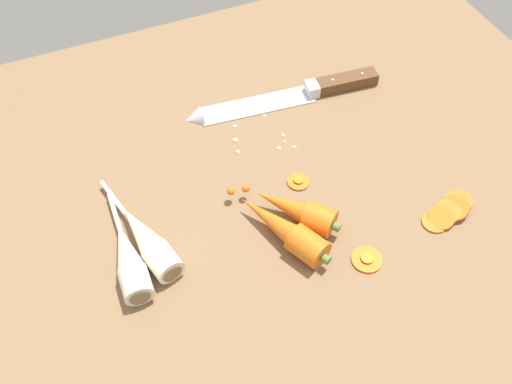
# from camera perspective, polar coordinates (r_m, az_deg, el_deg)

# --- Properties ---
(ground_plane) EXTENTS (1.20, 0.90, 0.04)m
(ground_plane) POSITION_cam_1_polar(r_m,az_deg,el_deg) (0.89, -0.51, -0.47)
(ground_plane) COLOR brown
(chefs_knife) EXTENTS (0.35, 0.07, 0.04)m
(chefs_knife) POSITION_cam_1_polar(r_m,az_deg,el_deg) (1.01, 2.44, 9.28)
(chefs_knife) COLOR silver
(chefs_knife) RESTS_ON ground_plane
(whole_carrot) EXTENTS (0.10, 0.17, 0.04)m
(whole_carrot) POSITION_cam_1_polar(r_m,az_deg,el_deg) (0.81, 2.80, -3.70)
(whole_carrot) COLOR orange
(whole_carrot) RESTS_ON ground_plane
(whole_carrot_second) EXTENTS (0.11, 0.13, 0.04)m
(whole_carrot_second) POSITION_cam_1_polar(r_m,az_deg,el_deg) (0.83, 4.08, -1.80)
(whole_carrot_second) COLOR orange
(whole_carrot_second) RESTS_ON ground_plane
(parsnip_front) EXTENTS (0.04, 0.19, 0.04)m
(parsnip_front) POSITION_cam_1_polar(r_m,az_deg,el_deg) (0.80, -12.47, -6.57)
(parsnip_front) COLOR silver
(parsnip_front) RESTS_ON ground_plane
(parsnip_mid_left) EXTENTS (0.07, 0.20, 0.04)m
(parsnip_mid_left) POSITION_cam_1_polar(r_m,az_deg,el_deg) (0.81, -10.72, -4.71)
(parsnip_mid_left) COLOR silver
(parsnip_mid_left) RESTS_ON ground_plane
(carrot_slice_stack) EXTENTS (0.08, 0.05, 0.03)m
(carrot_slice_stack) POSITION_cam_1_polar(r_m,az_deg,el_deg) (0.89, 18.43, -1.89)
(carrot_slice_stack) COLOR orange
(carrot_slice_stack) RESTS_ON ground_plane
(carrot_slice_stray_near) EXTENTS (0.04, 0.04, 0.01)m
(carrot_slice_stray_near) POSITION_cam_1_polar(r_m,az_deg,el_deg) (0.82, 10.93, -6.51)
(carrot_slice_stray_near) COLOR orange
(carrot_slice_stray_near) RESTS_ON ground_plane
(carrot_slice_stray_mid) EXTENTS (0.03, 0.03, 0.01)m
(carrot_slice_stray_mid) POSITION_cam_1_polar(r_m,az_deg,el_deg) (0.88, 4.22, 1.10)
(carrot_slice_stray_mid) COLOR orange
(carrot_slice_stray_mid) RESTS_ON ground_plane
(mince_crumbs) EXTENTS (0.09, 0.10, 0.01)m
(mince_crumbs) POSITION_cam_1_polar(r_m,az_deg,el_deg) (0.95, -0.14, 5.80)
(mince_crumbs) COLOR silver
(mince_crumbs) RESTS_ON ground_plane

